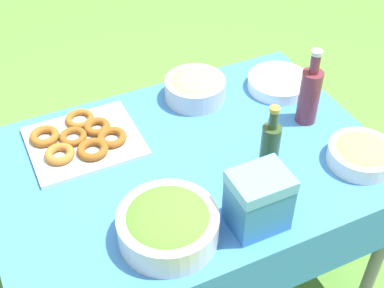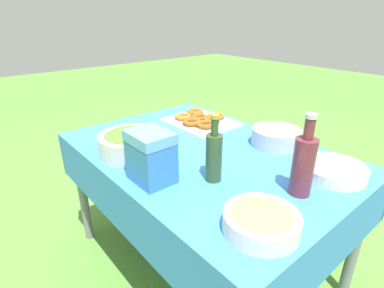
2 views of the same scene
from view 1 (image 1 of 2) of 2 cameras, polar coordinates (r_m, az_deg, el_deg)
ground_plane at (r=2.41m, az=-0.41°, el=-14.04°), size 14.00×14.00×0.00m
picnic_table at (r=1.93m, az=-0.49°, el=-3.74°), size 1.36×0.94×0.71m
salad_bowl at (r=1.60m, az=-2.58°, el=-8.51°), size 0.31×0.31×0.12m
pasta_bowl at (r=2.12m, az=0.34°, el=6.11°), size 0.24×0.24×0.11m
donut_platter at (r=1.97m, az=-11.67°, el=0.47°), size 0.39×0.35×0.05m
plate_stack at (r=2.22m, az=9.23°, el=6.46°), size 0.25×0.25×0.05m
olive_oil_bottle at (r=1.78m, az=8.31°, el=-0.32°), size 0.06×0.06×0.27m
wine_bottle at (r=2.01m, az=12.43°, el=5.21°), size 0.08×0.08×0.31m
fruit_bowl at (r=1.93m, az=17.66°, el=-0.97°), size 0.23×0.23×0.08m
cooler_box at (r=1.61m, az=7.10°, el=-6.00°), size 0.17×0.14×0.20m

